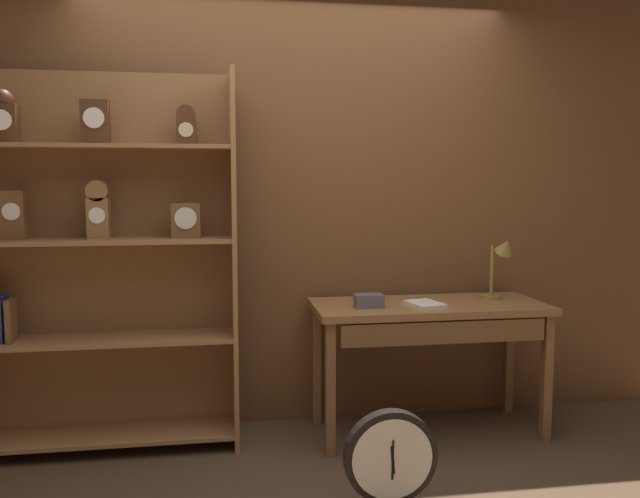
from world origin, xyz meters
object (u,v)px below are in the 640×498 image
(workbench, at_px, (430,320))
(open_repair_manual, at_px, (425,305))
(bookshelf, at_px, (99,261))
(toolbox_small, at_px, (369,301))
(desk_lamp, at_px, (501,259))
(round_clock_large, at_px, (391,460))

(workbench, relative_size, open_repair_manual, 6.04)
(bookshelf, height_order, toolbox_small, bookshelf)
(desk_lamp, height_order, open_repair_manual, desk_lamp)
(workbench, bearing_deg, open_repair_manual, -126.00)
(bookshelf, bearing_deg, round_clock_large, -34.02)
(toolbox_small, bearing_deg, bookshelf, 174.61)
(bookshelf, relative_size, desk_lamp, 5.39)
(open_repair_manual, bearing_deg, round_clock_large, -129.97)
(workbench, bearing_deg, bookshelf, 177.15)
(workbench, height_order, open_repair_manual, open_repair_manual)
(desk_lamp, xyz_separation_m, toolbox_small, (-0.83, -0.12, -0.20))
(open_repair_manual, distance_m, round_clock_large, 1.01)
(desk_lamp, bearing_deg, toolbox_small, -171.87)
(workbench, distance_m, round_clock_large, 1.04)
(bookshelf, distance_m, round_clock_large, 1.83)
(workbench, relative_size, round_clock_large, 2.89)
(workbench, relative_size, desk_lamp, 3.50)
(workbench, xyz_separation_m, desk_lamp, (0.46, 0.07, 0.33))
(bookshelf, height_order, workbench, bookshelf)
(toolbox_small, height_order, open_repair_manual, toolbox_small)
(round_clock_large, bearing_deg, desk_lamp, 44.73)
(desk_lamp, xyz_separation_m, round_clock_large, (-0.91, -0.90, -0.77))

